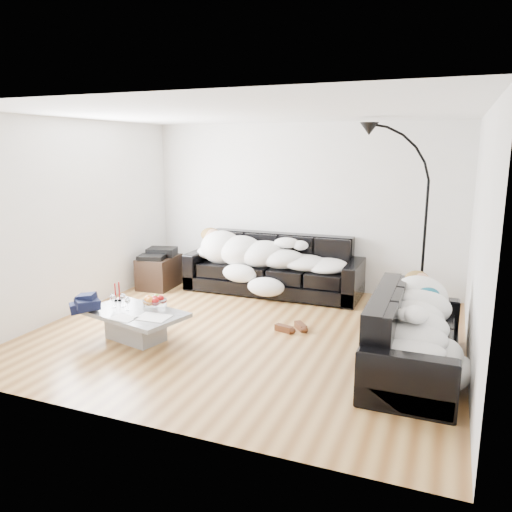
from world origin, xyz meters
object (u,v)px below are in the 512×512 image
at_px(candle_left, 115,292).
at_px(candle_right, 119,292).
at_px(sleeper_back, 272,252).
at_px(fruit_bowl, 155,301).
at_px(av_cabinet, 159,272).
at_px(shoes, 292,327).
at_px(stereo, 159,253).
at_px(coffee_table, 135,325).
at_px(wine_glass_c, 128,304).
at_px(floor_lamp, 425,236).
at_px(sofa_right, 415,333).
at_px(wine_glass_b, 113,301).
at_px(sofa_back, 273,265).
at_px(sleeper_right, 417,311).
at_px(wine_glass_a, 123,300).

distance_m(candle_left, candle_right, 0.05).
relative_size(sleeper_back, candle_left, 10.09).
bearing_deg(sleeper_back, candle_left, -120.86).
bearing_deg(fruit_bowl, av_cabinet, 121.13).
height_order(candle_left, av_cabinet, candle_left).
bearing_deg(shoes, stereo, -175.22).
relative_size(coffee_table, wine_glass_c, 7.76).
xyz_separation_m(stereo, floor_lamp, (4.03, -0.07, 0.55)).
bearing_deg(wine_glass_c, candle_left, 145.97).
relative_size(sofa_right, stereo, 4.47).
xyz_separation_m(sofa_right, wine_glass_b, (-3.44, -0.31, 0.03)).
relative_size(sofa_back, sleeper_right, 1.60).
height_order(sofa_right, sleeper_back, sleeper_back).
bearing_deg(wine_glass_a, sofa_back, 65.43).
xyz_separation_m(sleeper_right, wine_glass_a, (-3.35, -0.24, -0.20)).
xyz_separation_m(fruit_bowl, wine_glass_b, (-0.49, -0.15, -0.00)).
relative_size(fruit_bowl, wine_glass_a, 1.78).
height_order(wine_glass_b, wine_glass_c, wine_glass_b).
relative_size(sleeper_back, stereo, 5.20).
bearing_deg(stereo, wine_glass_c, -80.97).
xyz_separation_m(sofa_back, shoes, (0.79, -1.51, -0.40)).
distance_m(wine_glass_a, candle_left, 0.26).
distance_m(wine_glass_a, shoes, 2.08).
distance_m(sleeper_back, wine_glass_b, 2.66).
height_order(sofa_back, wine_glass_a, sofa_back).
bearing_deg(shoes, sofa_right, 5.61).
bearing_deg(wine_glass_c, floor_lamp, 32.11).
distance_m(sleeper_right, stereo, 4.44).
relative_size(sleeper_right, stereo, 3.83).
relative_size(wine_glass_a, av_cabinet, 0.22).
xyz_separation_m(sofa_back, floor_lamp, (2.22, -0.47, 0.67)).
bearing_deg(wine_glass_b, candle_left, 120.05).
relative_size(wine_glass_a, floor_lamp, 0.07).
xyz_separation_m(candle_left, shoes, (2.08, 0.71, -0.42)).
height_order(sleeper_right, wine_glass_b, sleeper_right).
bearing_deg(shoes, wine_glass_b, -126.84).
bearing_deg(coffee_table, sofa_back, 71.10).
bearing_deg(sleeper_back, floor_lamp, -10.60).
relative_size(wine_glass_c, shoes, 0.39).
xyz_separation_m(shoes, stereo, (-2.60, 1.11, 0.52)).
distance_m(sleeper_back, wine_glass_c, 2.59).
height_order(shoes, stereo, stereo).
distance_m(sleeper_right, wine_glass_c, 3.24).
distance_m(sofa_back, stereo, 1.86).
xyz_separation_m(candle_left, floor_lamp, (3.51, 1.75, 0.65)).
distance_m(sofa_right, sleeper_back, 3.08).
bearing_deg(fruit_bowl, floor_lamp, 32.11).
bearing_deg(shoes, sleeper_back, 146.29).
height_order(coffee_table, fruit_bowl, fruit_bowl).
height_order(fruit_bowl, wine_glass_a, fruit_bowl).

